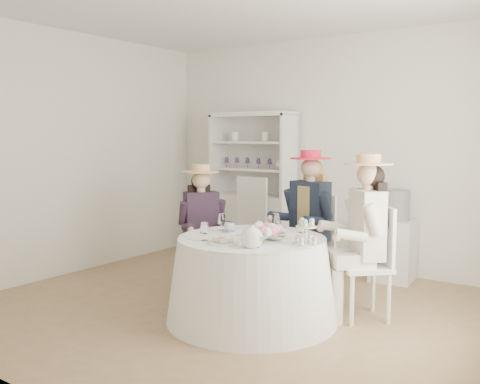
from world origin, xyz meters
The scene contains 22 objects.
ground centered at (0.00, 0.00, 0.00)m, with size 4.50×4.50×0.00m, color olive.
ceiling centered at (0.00, 0.00, 2.70)m, with size 4.50×4.50×0.00m, color white.
wall_back centered at (0.00, 2.00, 1.35)m, with size 4.50×4.50×0.00m, color white.
wall_front centered at (0.00, -2.00, 1.35)m, with size 4.50×4.50×0.00m, color white.
wall_left centered at (-2.25, 0.00, 1.35)m, with size 4.50×4.50×0.00m, color white.
tea_table centered at (0.30, -0.15, 0.35)m, with size 1.44×1.44×0.71m.
hutch centered at (-0.96, 1.76, 0.65)m, with size 1.24×0.80×1.84m.
side_table centered at (0.85, 1.75, 0.33)m, with size 0.42×0.42×0.66m, color silver.
hatbox centered at (0.85, 1.75, 0.82)m, with size 0.32×0.32×0.32m, color black.
guest_left centered at (-0.56, 0.24, 0.72)m, with size 0.55×0.52×1.27m.
guest_mid centered at (0.33, 0.79, 0.80)m, with size 0.53×0.55×1.41m.
guest_right centered at (1.05, 0.41, 0.79)m, with size 0.60×0.59×1.40m.
spare_chair centered at (-0.69, 1.46, 0.58)m, with size 0.46×0.46×1.07m.
teacup_a centered at (0.01, -0.08, 0.75)m, with size 0.09×0.09×0.07m, color white.
teacup_b centered at (0.29, 0.11, 0.75)m, with size 0.08×0.08×0.07m, color white.
teacup_c centered at (0.49, 0.02, 0.74)m, with size 0.08×0.08×0.06m, color white.
flower_bowl centered at (0.51, -0.14, 0.74)m, with size 0.21×0.21×0.05m, color white.
flower_arrangement centered at (0.51, -0.22, 0.81)m, with size 0.20×0.20×0.08m.
table_teapot centered at (0.53, -0.49, 0.79)m, with size 0.24×0.17×0.18m.
sandwich_plate centered at (0.26, -0.50, 0.73)m, with size 0.25×0.25×0.06m.
cupcake_stand centered at (0.81, -0.17, 0.78)m, with size 0.21×0.21×0.20m.
stemware_set centered at (0.30, -0.15, 0.79)m, with size 0.86×0.83×0.15m.
Camera 1 is at (2.74, -3.80, 1.56)m, focal length 40.00 mm.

